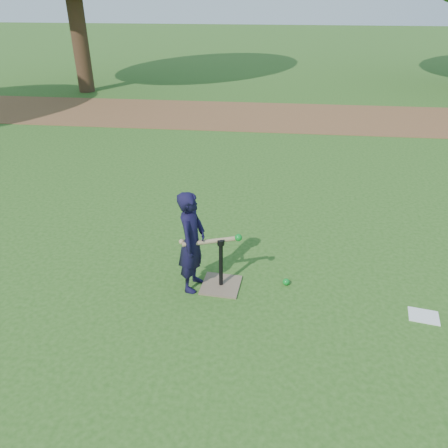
# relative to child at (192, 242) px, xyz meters

# --- Properties ---
(ground) EXTENTS (80.00, 80.00, 0.00)m
(ground) POSITION_rel_child_xyz_m (0.63, 0.13, -0.59)
(ground) COLOR #285116
(ground) RESTS_ON ground
(dirt_strip) EXTENTS (24.00, 3.00, 0.01)m
(dirt_strip) POSITION_rel_child_xyz_m (0.63, 7.63, -0.59)
(dirt_strip) COLOR brown
(dirt_strip) RESTS_ON ground
(child) EXTENTS (0.34, 0.47, 1.18)m
(child) POSITION_rel_child_xyz_m (0.00, 0.00, 0.00)
(child) COLOR black
(child) RESTS_ON ground
(wiffle_ball_ground) EXTENTS (0.08, 0.08, 0.08)m
(wiffle_ball_ground) POSITION_rel_child_xyz_m (1.06, 0.15, -0.55)
(wiffle_ball_ground) COLOR #0B8121
(wiffle_ball_ground) RESTS_ON ground
(clipboard) EXTENTS (0.34, 0.28, 0.01)m
(clipboard) POSITION_rel_child_xyz_m (2.48, -0.25, -0.59)
(clipboard) COLOR white
(clipboard) RESTS_ON ground
(batting_tee) EXTENTS (0.46, 0.46, 0.61)m
(batting_tee) POSITION_rel_child_xyz_m (0.31, 0.04, -0.48)
(batting_tee) COLOR #76604B
(batting_tee) RESTS_ON ground
(swing_action) EXTENTS (0.68, 0.25, 0.12)m
(swing_action) POSITION_rel_child_xyz_m (0.23, 0.02, 0.02)
(swing_action) COLOR tan
(swing_action) RESTS_ON ground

